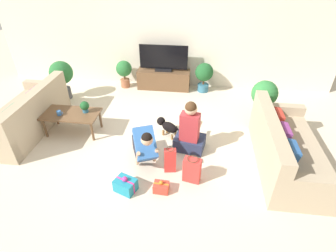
# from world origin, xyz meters

# --- Properties ---
(ground_plane) EXTENTS (16.00, 16.00, 0.00)m
(ground_plane) POSITION_xyz_m (0.00, 0.00, 0.00)
(ground_plane) COLOR beige
(wall_back) EXTENTS (8.40, 0.06, 2.60)m
(wall_back) POSITION_xyz_m (0.00, 2.63, 1.30)
(wall_back) COLOR silver
(wall_back) RESTS_ON ground_plane
(sofa_left) EXTENTS (0.92, 2.05, 0.84)m
(sofa_left) POSITION_xyz_m (-2.38, 0.15, 0.29)
(sofa_left) COLOR tan
(sofa_left) RESTS_ON ground_plane
(sofa_right) EXTENTS (0.92, 2.05, 0.84)m
(sofa_right) POSITION_xyz_m (2.38, -0.26, 0.30)
(sofa_right) COLOR tan
(sofa_right) RESTS_ON ground_plane
(coffee_table) EXTENTS (1.05, 0.56, 0.43)m
(coffee_table) POSITION_xyz_m (-1.45, 0.18, 0.38)
(coffee_table) COLOR brown
(coffee_table) RESTS_ON ground_plane
(tv_console) EXTENTS (1.32, 0.42, 0.48)m
(tv_console) POSITION_xyz_m (0.03, 2.35, 0.24)
(tv_console) COLOR brown
(tv_console) RESTS_ON ground_plane
(tv) EXTENTS (1.18, 0.20, 0.64)m
(tv) POSITION_xyz_m (0.03, 2.35, 0.76)
(tv) COLOR black
(tv) RESTS_ON tv_console
(potted_plant_back_left) EXTENTS (0.40, 0.40, 0.70)m
(potted_plant_back_left) POSITION_xyz_m (-0.98, 2.30, 0.44)
(potted_plant_back_left) COLOR #A36042
(potted_plant_back_left) RESTS_ON ground_plane
(potted_plant_corner_left) EXTENTS (0.53, 0.53, 0.91)m
(potted_plant_corner_left) POSITION_xyz_m (-2.24, 1.52, 0.59)
(potted_plant_corner_left) COLOR #4C4C51
(potted_plant_corner_left) RESTS_ON ground_plane
(potted_plant_back_right) EXTENTS (0.44, 0.44, 0.73)m
(potted_plant_back_right) POSITION_xyz_m (1.03, 2.30, 0.45)
(potted_plant_back_right) COLOR #336B84
(potted_plant_back_right) RESTS_ON ground_plane
(potted_plant_corner_right) EXTENTS (0.52, 0.52, 0.87)m
(potted_plant_corner_right) POSITION_xyz_m (2.24, 1.11, 0.54)
(potted_plant_corner_right) COLOR #A36042
(potted_plant_corner_right) RESTS_ON ground_plane
(person_kneeling) EXTENTS (0.59, 0.84, 0.78)m
(person_kneeling) POSITION_xyz_m (0.10, -0.49, 0.34)
(person_kneeling) COLOR #23232D
(person_kneeling) RESTS_ON ground_plane
(person_sitting) EXTENTS (0.59, 0.55, 0.98)m
(person_sitting) POSITION_xyz_m (0.82, -0.07, 0.37)
(person_sitting) COLOR #283351
(person_sitting) RESTS_ON ground_plane
(dog) EXTENTS (0.49, 0.37, 0.33)m
(dog) POSITION_xyz_m (0.37, 0.31, 0.21)
(dog) COLOR black
(dog) RESTS_ON ground_plane
(gift_box_a) EXTENTS (0.23, 0.18, 0.20)m
(gift_box_a) POSITION_xyz_m (0.47, -1.12, 0.07)
(gift_box_a) COLOR red
(gift_box_a) RESTS_ON ground_plane
(gift_box_b) EXTENTS (0.37, 0.33, 0.26)m
(gift_box_b) POSITION_xyz_m (-0.06, -1.17, 0.10)
(gift_box_b) COLOR teal
(gift_box_b) RESTS_ON ground_plane
(gift_bag_a) EXTENTS (0.29, 0.20, 0.44)m
(gift_bag_a) POSITION_xyz_m (0.90, -0.84, 0.21)
(gift_bag_a) COLOR red
(gift_bag_a) RESTS_ON ground_plane
(gift_bag_b) EXTENTS (0.20, 0.14, 0.46)m
(gift_bag_b) POSITION_xyz_m (0.55, -0.67, 0.22)
(gift_bag_b) COLOR red
(gift_bag_b) RESTS_ON ground_plane
(mug) EXTENTS (0.12, 0.08, 0.09)m
(mug) POSITION_xyz_m (-1.63, 0.09, 0.47)
(mug) COLOR #386BAD
(mug) RESTS_ON coffee_table
(tabletop_plant) EXTENTS (0.17, 0.17, 0.22)m
(tabletop_plant) POSITION_xyz_m (-1.19, 0.26, 0.55)
(tabletop_plant) COLOR #336B84
(tabletop_plant) RESTS_ON coffee_table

